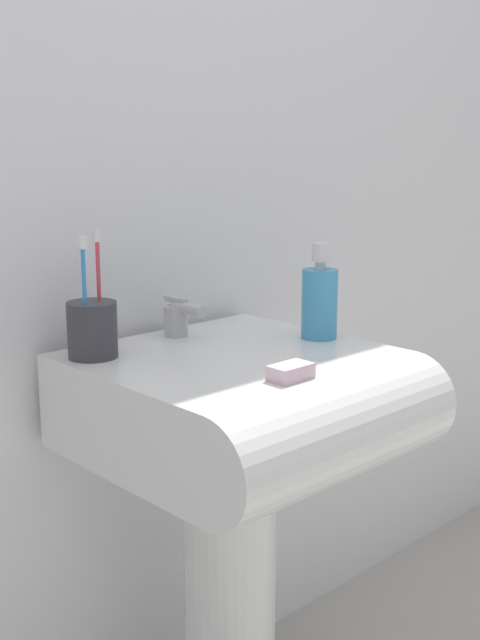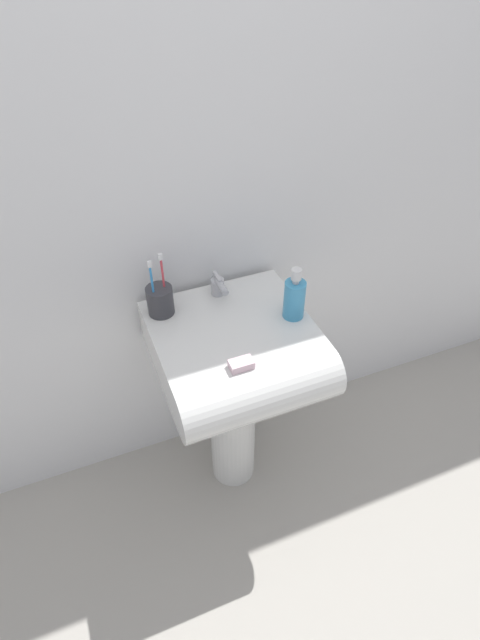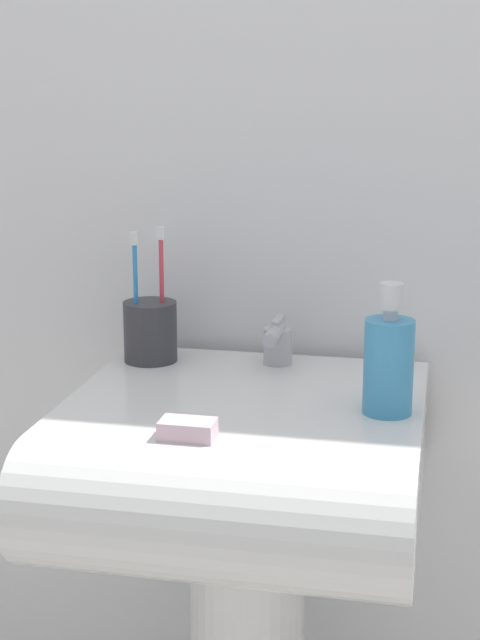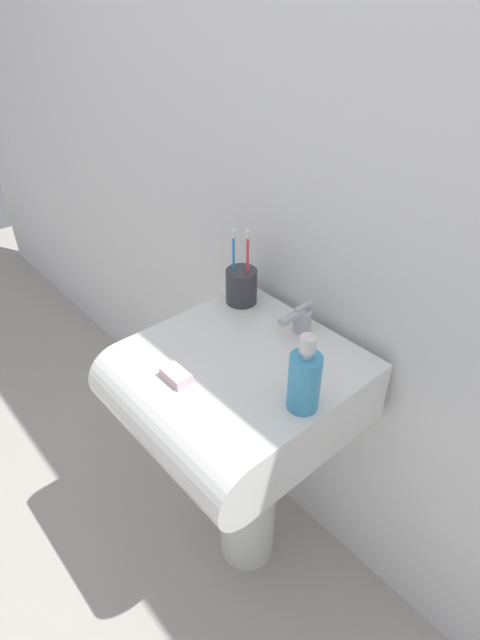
% 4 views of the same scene
% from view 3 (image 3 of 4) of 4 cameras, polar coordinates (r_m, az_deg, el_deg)
% --- Properties ---
extents(wall_back, '(5.00, 0.05, 2.40)m').
position_cam_3_polar(wall_back, '(1.57, 2.44, 12.81)').
color(wall_back, white).
rests_on(wall_back, ground).
extents(sink_basin, '(0.49, 0.52, 0.17)m').
position_cam_3_polar(sink_basin, '(1.36, -0.08, -8.49)').
color(sink_basin, white).
rests_on(sink_basin, sink_pedestal).
extents(faucet, '(0.04, 0.10, 0.07)m').
position_cam_3_polar(faucet, '(1.51, 2.16, -1.32)').
color(faucet, '#B7B7BC').
rests_on(faucet, sink_basin).
extents(toothbrush_cup, '(0.08, 0.08, 0.21)m').
position_cam_3_polar(toothbrush_cup, '(1.54, -5.24, -0.59)').
color(toothbrush_cup, '#38383D').
rests_on(toothbrush_cup, sink_basin).
extents(soap_bottle, '(0.07, 0.07, 0.18)m').
position_cam_3_polar(soap_bottle, '(1.31, 8.64, -2.44)').
color(soap_bottle, '#3F99CC').
rests_on(soap_bottle, sink_basin).
extents(bar_soap, '(0.07, 0.04, 0.02)m').
position_cam_3_polar(bar_soap, '(1.22, -3.07, -6.38)').
color(bar_soap, silver).
rests_on(bar_soap, sink_basin).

